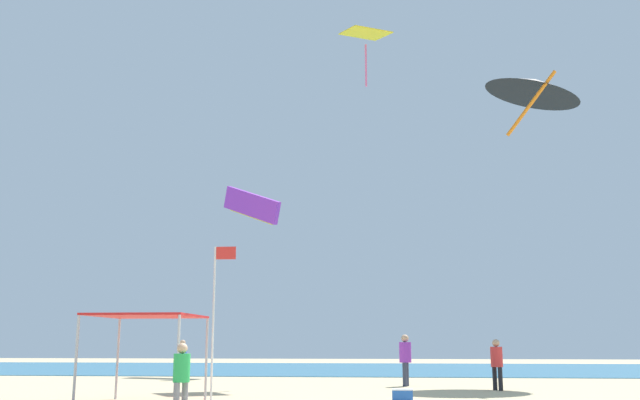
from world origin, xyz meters
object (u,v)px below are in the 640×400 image
(canopy_tent, at_px, (147,320))
(kite_delta_black, at_px, (534,87))
(person_near_tent, at_px, (182,356))
(kite_parafoil_purple, at_px, (252,205))
(person_far_shore, at_px, (181,373))
(cooler_box, at_px, (402,396))
(banner_flag, at_px, (216,309))
(kite_diamond_yellow, at_px, (366,36))
(person_central, at_px, (405,356))
(person_rightmost, at_px, (497,360))

(canopy_tent, bearing_deg, kite_delta_black, 41.15)
(person_near_tent, bearing_deg, kite_parafoil_purple, 77.08)
(person_far_shore, bearing_deg, cooler_box, -26.37)
(banner_flag, xyz_separation_m, kite_parafoil_purple, (-2.60, 17.71, 6.34))
(person_far_shore, relative_size, kite_delta_black, 0.30)
(kite_delta_black, xyz_separation_m, kite_parafoil_purple, (-13.84, 6.28, -3.86))
(kite_diamond_yellow, distance_m, kite_parafoil_purple, 10.93)
(canopy_tent, relative_size, person_central, 1.51)
(person_central, distance_m, kite_parafoil_purple, 14.48)
(canopy_tent, relative_size, cooler_box, 5.00)
(person_far_shore, bearing_deg, kite_diamond_yellow, 10.06)
(banner_flag, relative_size, kite_parafoil_purple, 1.18)
(canopy_tent, xyz_separation_m, person_central, (7.14, 8.34, -1.10))
(person_near_tent, relative_size, person_central, 0.91)
(kite_diamond_yellow, bearing_deg, kite_parafoil_purple, 112.55)
(kite_parafoil_purple, bearing_deg, person_far_shore, -50.89)
(kite_diamond_yellow, bearing_deg, canopy_tent, -142.03)
(person_far_shore, bearing_deg, banner_flag, 24.19)
(person_near_tent, xyz_separation_m, cooler_box, (9.40, -10.81, -0.83))
(kite_diamond_yellow, xyz_separation_m, kite_delta_black, (7.43, -0.87, -3.15))
(banner_flag, bearing_deg, person_central, 57.68)
(banner_flag, bearing_deg, person_near_tent, 110.28)
(kite_delta_black, bearing_deg, person_rightmost, 167.46)
(person_central, bearing_deg, person_near_tent, -98.39)
(person_far_shore, distance_m, banner_flag, 3.43)
(person_rightmost, xyz_separation_m, banner_flag, (-8.31, -6.19, 1.48))
(person_central, height_order, cooler_box, person_central)
(person_far_shore, height_order, cooler_box, person_far_shore)
(cooler_box, bearing_deg, kite_delta_black, 58.92)
(banner_flag, xyz_separation_m, cooler_box, (5.01, 1.09, -2.31))
(cooler_box, bearing_deg, person_central, 88.07)
(person_near_tent, relative_size, kite_diamond_yellow, 0.59)
(person_rightmost, bearing_deg, kite_delta_black, 121.71)
(kite_parafoil_purple, bearing_deg, person_near_tent, -75.25)
(person_rightmost, height_order, banner_flag, banner_flag)
(banner_flag, relative_size, kite_delta_black, 0.80)
(canopy_tent, distance_m, kite_parafoil_purple, 18.96)
(cooler_box, height_order, kite_delta_black, kite_delta_black)
(kite_parafoil_purple, bearing_deg, person_rightmost, -14.59)
(kite_diamond_yellow, height_order, kite_delta_black, kite_diamond_yellow)
(person_central, relative_size, person_rightmost, 1.11)
(person_far_shore, height_order, kite_parafoil_purple, kite_parafoil_purple)
(person_near_tent, height_order, person_rightmost, person_near_tent)
(person_far_shore, xyz_separation_m, kite_diamond_yellow, (3.79, 15.35, 14.91))
(canopy_tent, distance_m, person_central, 11.03)
(person_central, relative_size, kite_delta_black, 0.36)
(person_central, xyz_separation_m, banner_flag, (-5.25, -8.30, 1.38))
(person_rightmost, bearing_deg, person_central, -153.55)
(person_far_shore, xyz_separation_m, kite_delta_black, (11.23, 14.49, 11.76))
(person_rightmost, distance_m, kite_diamond_yellow, 16.66)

